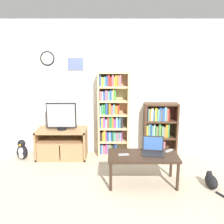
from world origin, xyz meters
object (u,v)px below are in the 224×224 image
(cat, at_px, (212,181))
(penguin_figurine, at_px, (22,150))
(television, at_px, (62,116))
(bookshelf_tall, at_px, (112,115))
(bookshelf_short, at_px, (159,130))
(remote_near_laptop, at_px, (169,151))
(remote_far_from_laptop, at_px, (124,155))
(tv_stand, at_px, (62,143))
(coffee_table, at_px, (143,158))
(laptop, at_px, (153,149))

(cat, height_order, penguin_figurine, penguin_figurine)
(television, bearing_deg, cat, -25.19)
(bookshelf_tall, relative_size, bookshelf_short, 1.58)
(remote_near_laptop, height_order, penguin_figurine, remote_near_laptop)
(television, xyz_separation_m, remote_far_from_laptop, (1.13, -1.05, -0.34))
(tv_stand, xyz_separation_m, television, (0.01, -0.00, 0.53))
(bookshelf_tall, bearing_deg, cat, -41.17)
(remote_near_laptop, bearing_deg, tv_stand, 25.30)
(bookshelf_tall, height_order, coffee_table, bookshelf_tall)
(tv_stand, relative_size, coffee_table, 0.89)
(coffee_table, relative_size, cat, 2.07)
(bookshelf_short, xyz_separation_m, cat, (0.58, -1.32, -0.41))
(bookshelf_tall, bearing_deg, penguin_figurine, -171.60)
(bookshelf_short, bearing_deg, laptop, -103.95)
(bookshelf_short, distance_m, coffee_table, 1.28)
(bookshelf_short, bearing_deg, television, -174.86)
(tv_stand, bearing_deg, laptop, -31.17)
(tv_stand, relative_size, television, 1.70)
(coffee_table, distance_m, penguin_figurine, 2.40)
(tv_stand, relative_size, cat, 1.83)
(tv_stand, bearing_deg, penguin_figurine, -172.81)
(laptop, bearing_deg, television, 156.38)
(tv_stand, height_order, bookshelf_short, bookshelf_short)
(laptop, distance_m, cat, 0.99)
(remote_near_laptop, bearing_deg, bookshelf_short, -40.09)
(bookshelf_short, xyz_separation_m, remote_far_from_laptop, (-0.74, -1.22, -0.03))
(coffee_table, height_order, cat, coffee_table)
(bookshelf_tall, height_order, remote_near_laptop, bookshelf_tall)
(bookshelf_short, height_order, coffee_table, bookshelf_short)
(television, distance_m, cat, 2.81)
(remote_far_from_laptop, relative_size, cat, 0.32)
(tv_stand, xyz_separation_m, penguin_figurine, (-0.75, -0.09, -0.11))
(remote_near_laptop, height_order, remote_far_from_laptop, same)
(television, distance_m, bookshelf_short, 1.90)
(television, relative_size, remote_far_from_laptop, 3.41)
(tv_stand, relative_size, remote_near_laptop, 6.24)
(bookshelf_tall, bearing_deg, coffee_table, -68.18)
(television, distance_m, remote_far_from_laptop, 1.58)
(cat, bearing_deg, coffee_table, 168.37)
(laptop, relative_size, remote_far_from_laptop, 2.20)
(bookshelf_tall, bearing_deg, tv_stand, -170.66)
(penguin_figurine, bearing_deg, television, 6.94)
(bookshelf_short, xyz_separation_m, penguin_figurine, (-2.63, -0.26, -0.34))
(remote_far_from_laptop, bearing_deg, penguin_figurine, -123.54)
(penguin_figurine, bearing_deg, remote_far_from_laptop, -26.89)
(remote_far_from_laptop, distance_m, penguin_figurine, 2.15)
(television, xyz_separation_m, bookshelf_tall, (0.95, 0.16, -0.00))
(remote_far_from_laptop, bearing_deg, cat, 78.99)
(television, relative_size, remote_near_laptop, 3.68)
(coffee_table, xyz_separation_m, cat, (1.03, -0.12, -0.32))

